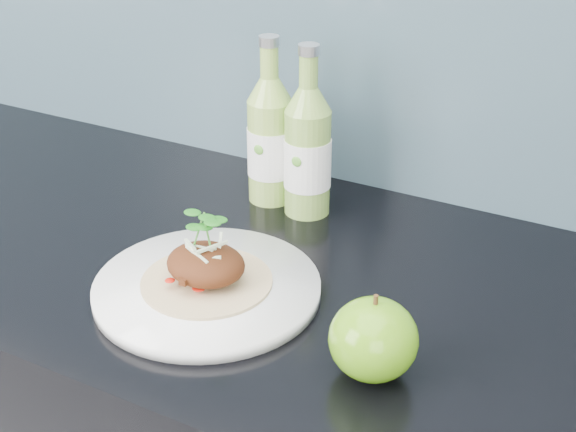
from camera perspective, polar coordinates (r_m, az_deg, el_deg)
name	(u,v)px	position (r m, az deg, el deg)	size (l,w,h in m)	color
dinner_plate	(207,288)	(0.99, -5.77, -5.13)	(0.29, 0.29, 0.02)	white
pork_taco	(206,262)	(0.97, -5.87, -3.30)	(0.16, 0.16, 0.10)	tan
green_apple	(373,339)	(0.84, 6.09, -8.71)	(0.11, 0.11, 0.10)	#468A0F
cider_bottle_left	(270,140)	(1.17, -1.28, 5.40)	(0.08, 0.08, 0.25)	#8EB54B
cider_bottle_right	(308,152)	(1.14, 1.40, 4.60)	(0.08, 0.08, 0.25)	#7DA745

